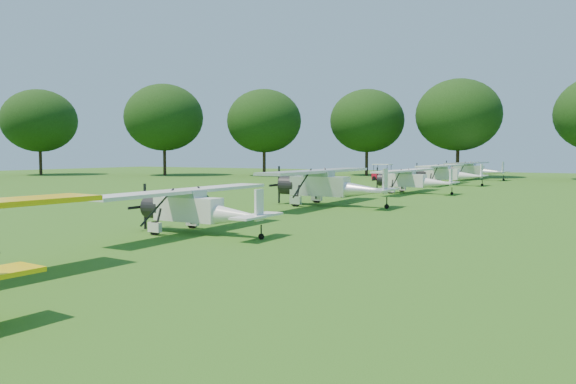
# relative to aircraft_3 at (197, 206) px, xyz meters

# --- Properties ---
(ground) EXTENTS (160.00, 160.00, 0.00)m
(ground) POSITION_rel_aircraft_3_xyz_m (-0.40, 1.05, -1.12)
(ground) COLOR #2B5715
(ground) RESTS_ON ground
(tree_belt) EXTENTS (137.36, 130.27, 14.52)m
(tree_belt) POSITION_rel_aircraft_3_xyz_m (3.17, 1.21, 6.91)
(tree_belt) COLOR black
(tree_belt) RESTS_ON ground
(aircraft_3) EXTENTS (6.09, 9.67, 1.91)m
(aircraft_3) POSITION_rel_aircraft_3_xyz_m (0.00, 0.00, 0.00)
(aircraft_3) COLOR white
(aircraft_3) RESTS_ON ground
(aircraft_4) EXTENTS (7.53, 11.95, 2.37)m
(aircraft_4) POSITION_rel_aircraft_3_xyz_m (-0.45, 13.18, 0.27)
(aircraft_4) COLOR white
(aircraft_4) RESTS_ON ground
(aircraft_5) EXTENTS (6.47, 10.31, 2.03)m
(aircraft_5) POSITION_rel_aircraft_3_xyz_m (0.90, 25.91, 0.07)
(aircraft_5) COLOR white
(aircraft_5) RESTS_ON ground
(aircraft_6) EXTENTS (6.93, 11.04, 2.17)m
(aircraft_6) POSITION_rel_aircraft_3_xyz_m (0.58, 39.01, 0.15)
(aircraft_6) COLOR white
(aircraft_6) RESTS_ON ground
(aircraft_7) EXTENTS (7.23, 11.47, 2.25)m
(aircraft_7) POSITION_rel_aircraft_3_xyz_m (0.72, 51.28, 0.20)
(aircraft_7) COLOR white
(aircraft_7) RESTS_ON ground
(golf_cart) EXTENTS (2.33, 1.58, 1.88)m
(golf_cart) POSITION_rel_aircraft_3_xyz_m (-8.59, 45.63, -0.49)
(golf_cart) COLOR red
(golf_cart) RESTS_ON ground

